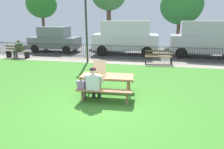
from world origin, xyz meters
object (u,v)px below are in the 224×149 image
parked_car_far_left (55,39)px  parked_car_center (206,38)px  adult_at_table (94,83)px  person_on_park_bench (18,48)px  pizza_slice_on_table (87,74)px  far_tree_left (42,4)px  pizza_box_open (99,72)px  child_at_table (82,86)px  picnic_table_foreground (107,80)px  far_tree_center (181,6)px  park_bench_center (159,57)px  lamp_post_walkway (86,16)px  parked_car_left (126,37)px  park_bench_left (17,52)px

parked_car_far_left → parked_car_center: parked_car_center is taller
adult_at_table → person_on_park_bench: (-7.21, 6.04, 0.00)m
pizza_slice_on_table → far_tree_left: size_ratio=0.06×
pizza_box_open → parked_car_center: 9.90m
adult_at_table → parked_car_far_left: size_ratio=0.30×
person_on_park_bench → far_tree_left: (-2.61, 8.00, 3.34)m
adult_at_table → child_at_table: adult_at_table is taller
adult_at_table → parked_car_far_left: (-5.91, 8.85, 0.35)m
picnic_table_foreground → person_on_park_bench: (-7.54, 5.53, 0.06)m
far_tree_left → far_tree_center: far_tree_center is taller
adult_at_table → person_on_park_bench: bearing=140.0°
park_bench_center → far_tree_center: 8.90m
parked_car_center → far_tree_left: (-15.20, 5.19, 2.69)m
pizza_box_open → parked_car_center: parked_car_center is taller
park_bench_center → parked_car_center: bearing=41.6°
child_at_table → parked_car_center: size_ratio=0.18×
adult_at_table → parked_car_far_left: 10.65m
parked_car_far_left → far_tree_center: bearing=27.2°
park_bench_center → parked_car_far_left: parked_car_far_left is taller
child_at_table → lamp_post_walkway: 6.43m
parked_car_far_left → parked_car_left: 5.72m
far_tree_left → adult_at_table: bearing=-55.0°
parked_car_far_left → parked_car_left: bearing=0.0°
picnic_table_foreground → parked_car_center: 9.77m
park_bench_center → pizza_slice_on_table: bearing=-114.9°
pizza_slice_on_table → park_bench_center: (2.57, 5.53, -0.36)m
park_bench_left → person_on_park_bench: (0.09, 0.02, 0.24)m
park_bench_left → far_tree_center: far_tree_center is taller
person_on_park_bench → lamp_post_walkway: lamp_post_walkway is taller
park_bench_center → parked_car_center: parked_car_center is taller
parked_car_left → person_on_park_bench: bearing=-158.2°
pizza_box_open → far_tree_center: far_tree_center is taller
park_bench_center → far_tree_center: bearing=76.0°
parked_car_far_left → parked_car_left: (5.71, 0.00, 0.29)m
parked_car_far_left → far_tree_center: size_ratio=0.72×
parked_car_far_left → parked_car_center: (11.28, -0.00, 0.29)m
pizza_slice_on_table → far_tree_left: far_tree_left is taller
park_bench_left → far_tree_center: size_ratio=0.30×
person_on_park_bench → park_bench_center: bearing=-0.1°
far_tree_left → park_bench_center: bearing=-33.7°
child_at_table → far_tree_center: far_tree_center is taller
park_bench_center → far_tree_left: far_tree_left is taller
lamp_post_walkway → parked_car_left: lamp_post_walkway is taller
pizza_slice_on_table → parked_car_center: 10.16m
park_bench_left → far_tree_center: 14.39m
parked_car_far_left → far_tree_left: size_ratio=0.72×
parked_car_left → lamp_post_walkway: bearing=-121.7°
child_at_table → lamp_post_walkway: size_ratio=0.18×
child_at_table → far_tree_left: (-9.43, 14.09, 3.48)m
pizza_box_open → park_bench_center: size_ratio=0.35×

